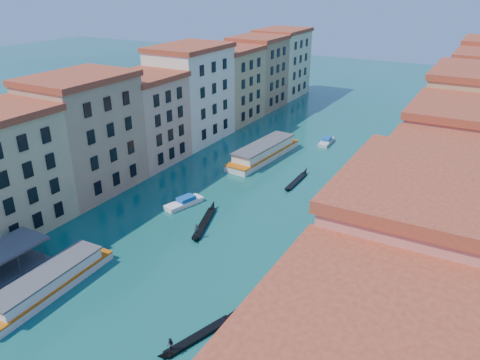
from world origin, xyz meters
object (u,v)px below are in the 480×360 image
at_px(vaporetto_far, 264,151).
at_px(gondola_right, 197,335).
at_px(blue_dock, 229,354).
at_px(gondola_fore, 204,222).
at_px(vaporetto_near, 48,282).

distance_m(vaporetto_far, gondola_right, 53.21).
bearing_deg(blue_dock, gondola_fore, 127.64).
bearing_deg(gondola_right, vaporetto_far, 128.14).
height_order(vaporetto_near, vaporetto_far, vaporetto_far).
relative_size(gondola_fore, gondola_right, 1.15).
height_order(vaporetto_far, gondola_fore, vaporetto_far).
height_order(gondola_right, blue_dock, gondola_right).
relative_size(vaporetto_near, gondola_fore, 1.47).
height_order(vaporetto_near, gondola_fore, vaporetto_near).
bearing_deg(blue_dock, vaporetto_far, 112.27).
relative_size(gondola_fore, blue_dock, 1.85).
bearing_deg(vaporetto_far, gondola_fore, -75.90).
height_order(vaporetto_far, blue_dock, vaporetto_far).
height_order(gondola_fore, gondola_right, gondola_fore).
xyz_separation_m(vaporetto_near, gondola_fore, (7.25, 22.61, -0.77)).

